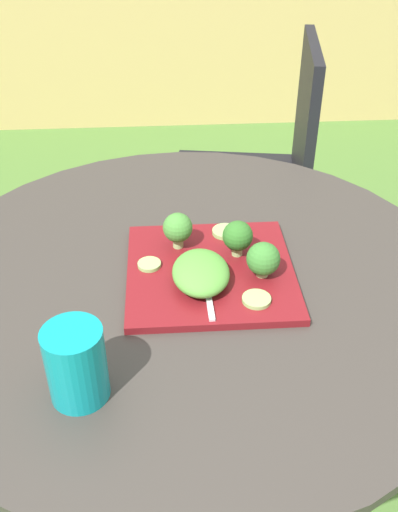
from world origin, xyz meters
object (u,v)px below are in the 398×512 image
(salad_plate, at_px, (210,272))
(drinking_glass, at_px, (77,367))
(patio_chair, at_px, (267,161))
(fork, at_px, (207,285))

(salad_plate, xyz_separation_m, drinking_glass, (-0.21, -0.27, 0.05))
(salad_plate, bearing_deg, patio_chair, 73.27)
(fork, bearing_deg, drinking_glass, -132.28)
(patio_chair, bearing_deg, fork, -106.49)
(patio_chair, bearing_deg, salad_plate, -106.73)
(patio_chair, xyz_separation_m, fork, (-0.27, -0.90, 0.22))
(salad_plate, height_order, fork, fork)
(patio_chair, relative_size, salad_plate, 3.00)
(patio_chair, distance_m, fork, 0.96)
(salad_plate, relative_size, drinking_glass, 2.54)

